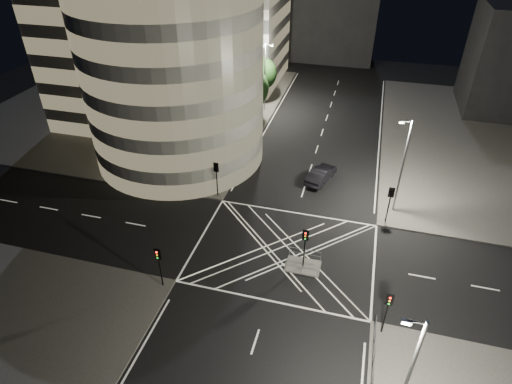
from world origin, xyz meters
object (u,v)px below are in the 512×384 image
(street_lamp_left_near, at_px, (226,128))
(traffic_signal_nl, at_px, (159,260))
(traffic_signal_nr, at_px, (388,306))
(street_lamp_right_far, at_px, (402,164))
(sedan, at_px, (321,174))
(traffic_signal_fl, at_px, (216,173))
(street_lamp_right_near, at_px, (407,378))
(traffic_signal_fr, at_px, (390,198))
(central_island, at_px, (303,266))
(traffic_signal_island, at_px, (305,241))
(street_lamp_left_far, at_px, (265,75))

(street_lamp_left_near, bearing_deg, traffic_signal_nl, -88.06)
(traffic_signal_nr, bearing_deg, street_lamp_left_near, 134.13)
(street_lamp_right_far, distance_m, sedan, 9.96)
(traffic_signal_fl, xyz_separation_m, street_lamp_right_near, (18.24, -20.80, 2.63))
(sedan, bearing_deg, traffic_signal_fl, 47.84)
(traffic_signal_fl, distance_m, traffic_signal_fr, 17.60)
(traffic_signal_fr, bearing_deg, street_lamp_right_near, -88.25)
(central_island, height_order, street_lamp_right_near, street_lamp_right_near)
(traffic_signal_fl, bearing_deg, traffic_signal_fr, 0.00)
(traffic_signal_fl, bearing_deg, street_lamp_left_near, 96.97)
(traffic_signal_nl, xyz_separation_m, traffic_signal_nr, (17.60, 0.00, 0.00))
(traffic_signal_island, height_order, street_lamp_right_near, street_lamp_right_near)
(traffic_signal_nl, xyz_separation_m, sedan, (10.30, 19.55, -2.08))
(traffic_signal_fr, relative_size, street_lamp_right_far, 0.40)
(street_lamp_right_near, distance_m, sedan, 28.30)
(traffic_signal_fl, distance_m, street_lamp_left_near, 5.86)
(central_island, bearing_deg, sedan, 92.01)
(street_lamp_right_far, xyz_separation_m, street_lamp_right_near, (0.00, -23.00, 0.00))
(traffic_signal_nl, height_order, street_lamp_left_near, street_lamp_left_near)
(traffic_signal_island, xyz_separation_m, street_lamp_left_near, (-11.44, 13.50, 2.63))
(sedan, bearing_deg, street_lamp_left_far, -39.81)
(street_lamp_left_far, xyz_separation_m, sedan, (10.94, -17.25, -4.71))
(traffic_signal_nl, bearing_deg, traffic_signal_fl, 90.00)
(central_island, height_order, traffic_signal_fl, traffic_signal_fl)
(street_lamp_left_far, bearing_deg, street_lamp_right_near, -66.79)
(sedan, bearing_deg, traffic_signal_nr, 128.28)
(street_lamp_right_far, relative_size, street_lamp_right_near, 1.00)
(traffic_signal_fr, bearing_deg, street_lamp_right_far, 73.89)
(street_lamp_right_far, relative_size, sedan, 1.98)
(traffic_signal_fl, relative_size, street_lamp_left_far, 0.40)
(street_lamp_right_near, bearing_deg, traffic_signal_fr, 91.75)
(central_island, relative_size, traffic_signal_nl, 0.75)
(traffic_signal_island, relative_size, street_lamp_right_far, 0.40)
(traffic_signal_nr, bearing_deg, street_lamp_right_far, 87.70)
(traffic_signal_island, bearing_deg, sedan, 92.01)
(central_island, relative_size, street_lamp_left_near, 0.30)
(traffic_signal_nr, xyz_separation_m, street_lamp_left_far, (-18.24, 36.80, 2.63))
(traffic_signal_fr, xyz_separation_m, street_lamp_right_far, (0.64, 2.20, 2.63))
(street_lamp_right_near, relative_size, sedan, 1.98)
(street_lamp_left_far, height_order, sedan, street_lamp_left_far)
(traffic_signal_fl, distance_m, street_lamp_left_far, 23.36)
(traffic_signal_nr, xyz_separation_m, sedan, (-7.30, 19.55, -2.08))
(central_island, xyz_separation_m, street_lamp_left_near, (-11.44, 13.50, 5.47))
(traffic_signal_nl, relative_size, street_lamp_right_far, 0.40)
(central_island, xyz_separation_m, street_lamp_left_far, (-11.44, 31.50, 5.47))
(traffic_signal_fr, xyz_separation_m, street_lamp_right_near, (0.64, -20.80, 2.63))
(traffic_signal_fl, xyz_separation_m, street_lamp_right_far, (18.24, 2.20, 2.63))
(street_lamp_right_near, bearing_deg, sedan, 106.52)
(traffic_signal_nr, bearing_deg, street_lamp_left_far, 116.36)
(traffic_signal_island, xyz_separation_m, street_lamp_left_far, (-11.44, 31.50, 2.63))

